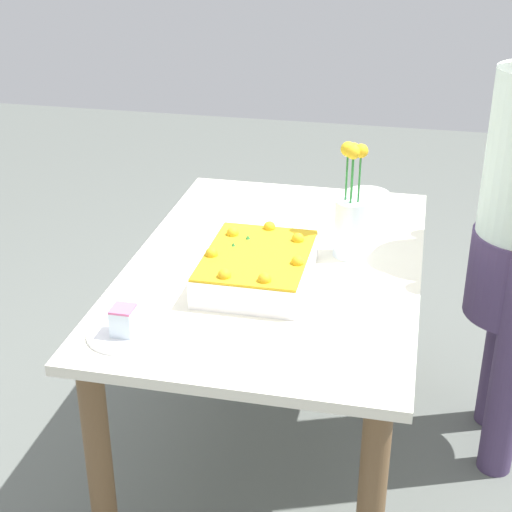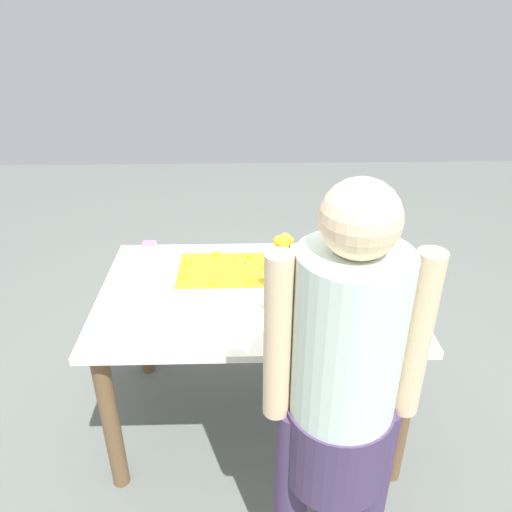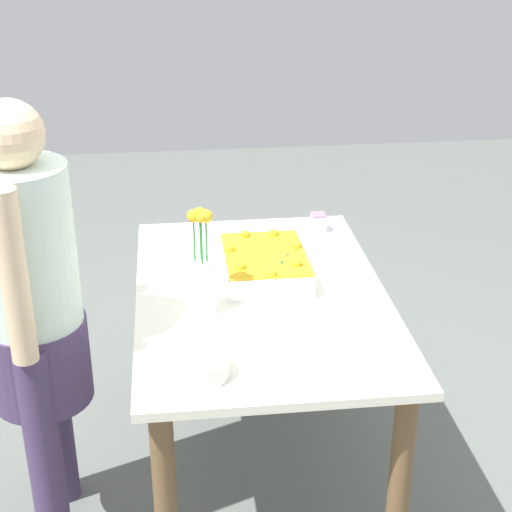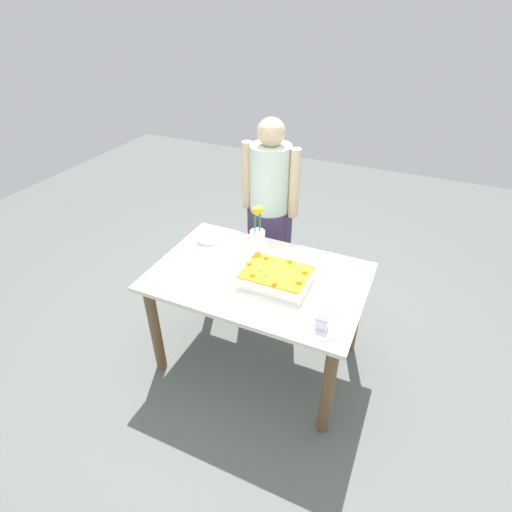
# 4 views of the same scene
# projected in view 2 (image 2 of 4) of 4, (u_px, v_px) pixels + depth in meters

# --- Properties ---
(ground_plane) EXTENTS (8.00, 8.00, 0.00)m
(ground_plane) POSITION_uv_depth(u_px,v_px,m) (255.00, 415.00, 2.47)
(ground_plane) COLOR #5B605B
(dining_table) EXTENTS (1.31, 0.86, 0.73)m
(dining_table) POSITION_uv_depth(u_px,v_px,m) (255.00, 313.00, 2.18)
(dining_table) COLOR white
(dining_table) RESTS_ON ground_plane
(sheet_cake) EXTENTS (0.40, 0.29, 0.11)m
(sheet_cake) POSITION_uv_depth(u_px,v_px,m) (225.00, 278.00, 2.12)
(sheet_cake) COLOR white
(sheet_cake) RESTS_ON dining_table
(serving_plate_with_slice) EXTENTS (0.19, 0.19, 0.08)m
(serving_plate_with_slice) POSITION_uv_depth(u_px,v_px,m) (150.00, 254.00, 2.35)
(serving_plate_with_slice) COLOR white
(serving_plate_with_slice) RESTS_ON dining_table
(cake_knife) EXTENTS (0.21, 0.08, 0.00)m
(cake_knife) POSITION_uv_depth(u_px,v_px,m) (343.00, 288.00, 2.13)
(cake_knife) COLOR silver
(cake_knife) RESTS_ON dining_table
(flower_vase) EXTENTS (0.10, 0.10, 0.36)m
(flower_vase) POSITION_uv_depth(u_px,v_px,m) (283.00, 292.00, 1.88)
(flower_vase) COLOR white
(flower_vase) RESTS_ON dining_table
(fruit_bowl) EXTENTS (0.16, 0.16, 0.06)m
(fruit_bowl) POSITION_uv_depth(u_px,v_px,m) (384.00, 314.00, 1.91)
(fruit_bowl) COLOR silver
(fruit_bowl) RESTS_ON dining_table
(person_standing) EXTENTS (0.45, 0.31, 1.49)m
(person_standing) POSITION_uv_depth(u_px,v_px,m) (342.00, 391.00, 1.42)
(person_standing) COLOR #46355A
(person_standing) RESTS_ON ground_plane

